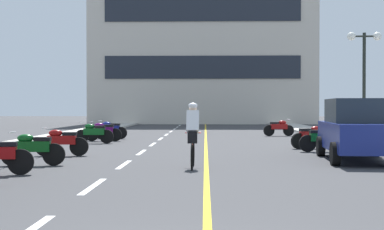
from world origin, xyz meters
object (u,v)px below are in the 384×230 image
object	(u,v)px
parked_car_near	(357,130)
motorcycle_8	(103,131)
motorcycle_4	(61,141)
motorcycle_9	(110,129)
motorcycle_6	(312,136)
motorcycle_7	(94,133)
motorcycle_5	(323,139)
motorcycle_10	(279,127)
motorcycle_3	(33,148)
street_lamp_mid	(364,60)
cyclist_rider	(193,134)

from	to	relation	value
parked_car_near	motorcycle_8	size ratio (longest dim) A/B	2.54
motorcycle_4	motorcycle_9	distance (m)	9.47
motorcycle_4	parked_car_near	bearing A→B (deg)	-7.91
motorcycle_6	motorcycle_7	size ratio (longest dim) A/B	0.96
motorcycle_4	motorcycle_5	world-z (taller)	same
motorcycle_7	motorcycle_8	distance (m)	1.52
motorcycle_8	motorcycle_10	distance (m)	9.96
motorcycle_3	motorcycle_4	bearing A→B (deg)	89.89
parked_car_near	motorcycle_3	size ratio (longest dim) A/B	2.54
motorcycle_5	motorcycle_8	bearing A→B (deg)	147.34
motorcycle_4	motorcycle_5	distance (m)	8.96
motorcycle_4	motorcycle_10	world-z (taller)	same
motorcycle_3	motorcycle_8	size ratio (longest dim) A/B	1.00
motorcycle_6	motorcycle_9	distance (m)	10.71
motorcycle_10	motorcycle_6	bearing A→B (deg)	-89.96
motorcycle_4	motorcycle_10	bearing A→B (deg)	54.73
parked_car_near	motorcycle_4	size ratio (longest dim) A/B	2.54
motorcycle_6	motorcycle_4	bearing A→B (deg)	-158.86
parked_car_near	motorcycle_5	size ratio (longest dim) A/B	2.54
motorcycle_5	motorcycle_7	world-z (taller)	same
motorcycle_4	motorcycle_8	world-z (taller)	same
motorcycle_4	motorcycle_6	xyz separation A→B (m)	(8.67, 3.35, 0.00)
street_lamp_mid	motorcycle_9	bearing A→B (deg)	163.67
parked_car_near	motorcycle_7	distance (m)	11.79
parked_car_near	motorcycle_10	distance (m)	13.53
motorcycle_3	motorcycle_6	world-z (taller)	same
parked_car_near	motorcycle_3	bearing A→B (deg)	-170.09
motorcycle_3	motorcycle_10	distance (m)	17.41
motorcycle_7	cyclist_rider	bearing A→B (deg)	-63.91
motorcycle_4	motorcycle_8	xyz separation A→B (m)	(-0.09, 7.51, 0.00)
motorcycle_5	motorcycle_9	distance (m)	11.73
motorcycle_7	motorcycle_8	xyz separation A→B (m)	(0.11, 1.52, 0.00)
parked_car_near	motorcycle_4	xyz separation A→B (m)	(-9.08, 1.26, -0.44)
motorcycle_7	motorcycle_10	bearing A→B (deg)	35.23
motorcycle_3	motorcycle_7	size ratio (longest dim) A/B	1.00
parked_car_near	motorcycle_9	xyz separation A→B (m)	(-9.19, 10.73, -0.44)
motorcycle_8	motorcycle_9	world-z (taller)	same
motorcycle_3	motorcycle_10	world-z (taller)	same
street_lamp_mid	motorcycle_8	xyz separation A→B (m)	(-11.54, 1.43, -3.11)
motorcycle_6	motorcycle_9	bearing A→B (deg)	145.16
motorcycle_9	cyclist_rider	world-z (taller)	cyclist_rider
motorcycle_3	motorcycle_8	xyz separation A→B (m)	(-0.08, 10.36, 0.00)
motorcycle_8	motorcycle_9	bearing A→B (deg)	90.75
motorcycle_5	cyclist_rider	size ratio (longest dim) A/B	0.96
motorcycle_6	motorcycle_10	xyz separation A→B (m)	(-0.01, 8.90, 0.00)
street_lamp_mid	motorcycle_10	xyz separation A→B (m)	(-2.78, 6.17, -3.11)
street_lamp_mid	motorcycle_3	distance (m)	14.85
motorcycle_9	cyclist_rider	distance (m)	13.43
motorcycle_9	cyclist_rider	xyz separation A→B (m)	(4.41, -12.68, 0.41)
motorcycle_9	motorcycle_4	bearing A→B (deg)	-89.30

